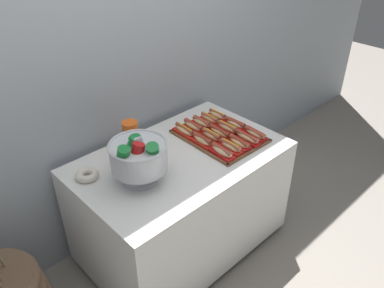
# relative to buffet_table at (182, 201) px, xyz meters

# --- Properties ---
(ground_plane) EXTENTS (10.00, 10.00, 0.00)m
(ground_plane) POSITION_rel_buffet_table_xyz_m (0.00, 0.00, -0.39)
(ground_plane) COLOR gray
(back_wall) EXTENTS (6.00, 0.10, 2.60)m
(back_wall) POSITION_rel_buffet_table_xyz_m (0.00, 0.49, 0.91)
(back_wall) COLOR #9EA8B2
(back_wall) RESTS_ON ground_plane
(buffet_table) EXTENTS (1.26, 0.79, 0.74)m
(buffet_table) POSITION_rel_buffet_table_xyz_m (0.00, 0.00, 0.00)
(buffet_table) COLOR white
(buffet_table) RESTS_ON ground_plane
(serving_tray) EXTENTS (0.42, 0.53, 0.01)m
(serving_tray) POSITION_rel_buffet_table_xyz_m (0.32, -0.01, 0.36)
(serving_tray) COLOR brown
(serving_tray) RESTS_ON buffet_table
(hot_dog_0) EXTENTS (0.07, 0.17, 0.06)m
(hot_dog_0) POSITION_rel_buffet_table_xyz_m (0.17, -0.17, 0.39)
(hot_dog_0) COLOR red
(hot_dog_0) RESTS_ON serving_tray
(hot_dog_1) EXTENTS (0.06, 0.16, 0.06)m
(hot_dog_1) POSITION_rel_buffet_table_xyz_m (0.25, -0.17, 0.39)
(hot_dog_1) COLOR red
(hot_dog_1) RESTS_ON serving_tray
(hot_dog_2) EXTENTS (0.08, 0.16, 0.06)m
(hot_dog_2) POSITION_rel_buffet_table_xyz_m (0.32, -0.18, 0.38)
(hot_dog_2) COLOR red
(hot_dog_2) RESTS_ON serving_tray
(hot_dog_3) EXTENTS (0.06, 0.18, 0.06)m
(hot_dog_3) POSITION_rel_buffet_table_xyz_m (0.40, -0.18, 0.39)
(hot_dog_3) COLOR #B21414
(hot_dog_3) RESTS_ON serving_tray
(hot_dog_4) EXTENTS (0.07, 0.17, 0.06)m
(hot_dog_4) POSITION_rel_buffet_table_xyz_m (0.47, -0.18, 0.39)
(hot_dog_4) COLOR #B21414
(hot_dog_4) RESTS_ON serving_tray
(hot_dog_5) EXTENTS (0.07, 0.16, 0.06)m
(hot_dog_5) POSITION_rel_buffet_table_xyz_m (0.17, -0.01, 0.39)
(hot_dog_5) COLOR red
(hot_dog_5) RESTS_ON serving_tray
(hot_dog_6) EXTENTS (0.06, 0.16, 0.06)m
(hot_dog_6) POSITION_rel_buffet_table_xyz_m (0.25, -0.01, 0.39)
(hot_dog_6) COLOR #B21414
(hot_dog_6) RESTS_ON serving_tray
(hot_dog_7) EXTENTS (0.07, 0.18, 0.06)m
(hot_dog_7) POSITION_rel_buffet_table_xyz_m (0.32, -0.01, 0.38)
(hot_dog_7) COLOR red
(hot_dog_7) RESTS_ON serving_tray
(hot_dog_8) EXTENTS (0.06, 0.17, 0.06)m
(hot_dog_8) POSITION_rel_buffet_table_xyz_m (0.40, -0.01, 0.39)
(hot_dog_8) COLOR red
(hot_dog_8) RESTS_ON serving_tray
(hot_dog_9) EXTENTS (0.07, 0.17, 0.06)m
(hot_dog_9) POSITION_rel_buffet_table_xyz_m (0.47, -0.01, 0.39)
(hot_dog_9) COLOR red
(hot_dog_9) RESTS_ON serving_tray
(hot_dog_10) EXTENTS (0.08, 0.18, 0.06)m
(hot_dog_10) POSITION_rel_buffet_table_xyz_m (0.18, 0.16, 0.38)
(hot_dog_10) COLOR red
(hot_dog_10) RESTS_ON serving_tray
(hot_dog_11) EXTENTS (0.07, 0.17, 0.06)m
(hot_dog_11) POSITION_rel_buffet_table_xyz_m (0.25, 0.16, 0.39)
(hot_dog_11) COLOR red
(hot_dog_11) RESTS_ON serving_tray
(hot_dog_12) EXTENTS (0.07, 0.16, 0.06)m
(hot_dog_12) POSITION_rel_buffet_table_xyz_m (0.33, 0.15, 0.39)
(hot_dog_12) COLOR red
(hot_dog_12) RESTS_ON serving_tray
(hot_dog_13) EXTENTS (0.06, 0.16, 0.06)m
(hot_dog_13) POSITION_rel_buffet_table_xyz_m (0.40, 0.15, 0.39)
(hot_dog_13) COLOR red
(hot_dog_13) RESTS_ON serving_tray
(hot_dog_14) EXTENTS (0.07, 0.16, 0.06)m
(hot_dog_14) POSITION_rel_buffet_table_xyz_m (0.48, 0.15, 0.38)
(hot_dog_14) COLOR red
(hot_dog_14) RESTS_ON serving_tray
(punch_bowl) EXTENTS (0.31, 0.31, 0.28)m
(punch_bowl) POSITION_rel_buffet_table_xyz_m (-0.32, -0.02, 0.51)
(punch_bowl) COLOR silver
(punch_bowl) RESTS_ON buffet_table
(cup_stack) EXTENTS (0.09, 0.09, 0.20)m
(cup_stack) POSITION_rel_buffet_table_xyz_m (-0.18, 0.24, 0.45)
(cup_stack) COLOR #EA5B19
(cup_stack) RESTS_ON buffet_table
(donut) EXTENTS (0.13, 0.13, 0.04)m
(donut) POSITION_rel_buffet_table_xyz_m (-0.51, 0.19, 0.37)
(donut) COLOR silver
(donut) RESTS_ON buffet_table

